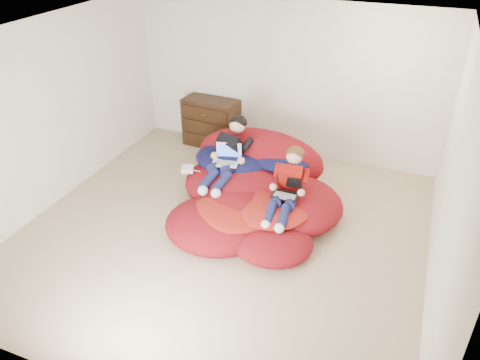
% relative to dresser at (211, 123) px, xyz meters
% --- Properties ---
extents(room_shell, '(5.10, 5.10, 2.77)m').
position_rel_dresser_xyz_m(room_shell, '(1.21, -2.25, -0.20)').
color(room_shell, tan).
rests_on(room_shell, ground).
extents(dresser, '(0.96, 0.56, 0.83)m').
position_rel_dresser_xyz_m(dresser, '(0.00, 0.00, 0.00)').
color(dresser, black).
rests_on(dresser, ground).
extents(beanbag_pile, '(2.39, 2.51, 0.91)m').
position_rel_dresser_xyz_m(beanbag_pile, '(1.36, -1.56, -0.15)').
color(beanbag_pile, maroon).
rests_on(beanbag_pile, ground).
extents(cream_pillow, '(0.47, 0.30, 0.30)m').
position_rel_dresser_xyz_m(cream_pillow, '(0.83, -0.83, 0.20)').
color(cream_pillow, white).
rests_on(cream_pillow, beanbag_pile).
extents(older_boy, '(0.43, 1.21, 0.75)m').
position_rel_dresser_xyz_m(older_boy, '(0.92, -1.35, 0.28)').
color(older_boy, black).
rests_on(older_boy, beanbag_pile).
extents(younger_boy, '(0.34, 1.03, 0.73)m').
position_rel_dresser_xyz_m(younger_boy, '(1.91, -1.79, 0.22)').
color(younger_boy, '#9B130D').
rests_on(younger_boy, beanbag_pile).
extents(laptop_white, '(0.40, 0.36, 0.26)m').
position_rel_dresser_xyz_m(laptop_white, '(0.92, -1.45, 0.22)').
color(laptop_white, white).
rests_on(laptop_white, older_boy).
extents(laptop_black, '(0.33, 0.33, 0.22)m').
position_rel_dresser_xyz_m(laptop_black, '(1.91, -1.83, 0.15)').
color(laptop_black, black).
rests_on(laptop_black, younger_boy).
extents(power_adapter, '(0.21, 0.21, 0.06)m').
position_rel_dresser_xyz_m(power_adapter, '(0.38, -1.61, 0.00)').
color(power_adapter, white).
rests_on(power_adapter, beanbag_pile).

